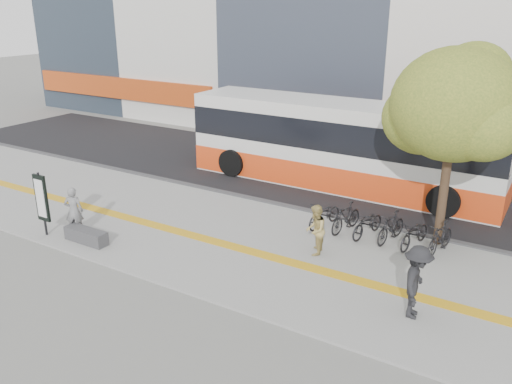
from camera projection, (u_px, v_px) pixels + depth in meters
The scene contains 13 objects.
ground at pixel (173, 249), 16.98m from camera, with size 120.00×120.00×0.00m, color slate.
sidewalk at pixel (201, 231), 18.17m from camera, with size 40.00×7.00×0.08m, color slate.
tactile_strip at pixel (192, 235), 17.75m from camera, with size 40.00×0.45×0.01m, color gold.
street at pixel (299, 174), 24.20m from camera, with size 40.00×8.00×0.06m, color black.
curb at pixel (254, 199), 20.97m from camera, with size 40.00×0.25×0.14m, color #38383A.
bench at pixel (86, 236), 17.18m from camera, with size 1.60×0.45×0.45m, color #38383A.
signboard at pixel (42, 199), 17.36m from camera, with size 0.55×0.10×2.20m.
street_tree at pixel (455, 107), 15.81m from camera, with size 4.40×3.80×6.31m.
bus at pixel (341, 147), 22.16m from camera, with size 13.22×3.14×3.52m.
bicycle_row at pixel (378, 225), 17.35m from camera, with size 4.77×1.82×1.01m.
seated_woman at pixel (74, 211), 17.59m from camera, with size 0.61×0.40×1.67m, color black.
pedestrian_tan at pixel (315, 230), 16.21m from camera, with size 0.78×0.60×1.60m, color tan.
pedestrian_dark at pixel (416, 282), 12.90m from camera, with size 1.23×0.71×1.90m, color black.
Camera 1 is at (10.27, -11.71, 7.51)m, focal length 37.09 mm.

